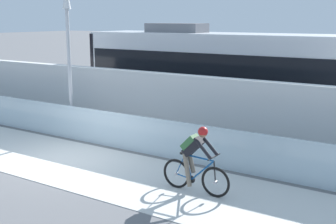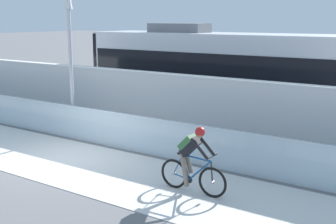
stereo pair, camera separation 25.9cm
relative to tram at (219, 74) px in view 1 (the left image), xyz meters
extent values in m
plane|color=slate|center=(-1.46, -6.85, -1.89)|extent=(200.00, 200.00, 0.00)
cube|color=silver|center=(-1.46, -6.85, -1.89)|extent=(32.00, 3.20, 0.01)
cube|color=silver|center=(-1.46, -5.00, -1.32)|extent=(32.00, 0.05, 1.14)
cube|color=silver|center=(-1.46, -3.20, -0.78)|extent=(32.00, 0.36, 2.22)
cube|color=#595654|center=(-1.46, -0.72, -1.89)|extent=(32.00, 0.08, 0.01)
cube|color=#595654|center=(-1.46, 0.72, -1.89)|extent=(32.00, 0.08, 0.01)
cube|color=silver|center=(0.02, 0.00, 0.01)|extent=(11.00, 2.50, 3.10)
cube|color=black|center=(0.02, 0.00, 0.36)|extent=(10.56, 2.54, 1.04)
cube|color=#14724C|center=(0.02, 0.00, -1.36)|extent=(10.78, 2.53, 0.28)
cube|color=slate|center=(-1.96, 0.00, 1.74)|extent=(2.40, 1.10, 0.36)
cube|color=#232326|center=(-3.50, 0.00, -1.53)|extent=(1.40, 1.88, 0.20)
cylinder|color=black|center=(-3.50, -0.72, -1.59)|extent=(0.60, 0.10, 0.60)
cylinder|color=black|center=(-3.50, 0.72, -1.59)|extent=(0.60, 0.10, 0.60)
cube|color=#232326|center=(3.54, 0.00, -1.53)|extent=(1.40, 1.88, 0.20)
cylinder|color=black|center=(3.54, -0.72, -1.59)|extent=(0.60, 0.10, 0.60)
cylinder|color=black|center=(3.54, 0.72, -1.59)|extent=(0.60, 0.10, 0.60)
cube|color=black|center=(-5.43, 0.00, 0.01)|extent=(0.16, 2.54, 2.94)
torus|color=black|center=(3.40, -6.85, -1.53)|extent=(0.72, 0.06, 0.72)
cylinder|color=#99999E|center=(3.40, -6.85, -1.53)|extent=(0.07, 0.10, 0.07)
torus|color=black|center=(2.35, -6.85, -1.53)|extent=(0.72, 0.06, 0.72)
cylinder|color=#99999E|center=(2.35, -6.85, -1.53)|extent=(0.07, 0.10, 0.07)
cylinder|color=#144C8C|center=(3.06, -6.85, -1.32)|extent=(0.60, 0.04, 0.58)
cylinder|color=#144C8C|center=(2.68, -6.85, -1.30)|extent=(0.22, 0.04, 0.59)
cylinder|color=#144C8C|center=(2.97, -6.85, -1.03)|extent=(0.76, 0.04, 0.07)
cylinder|color=#144C8C|center=(2.56, -6.85, -1.56)|extent=(0.43, 0.03, 0.09)
cylinder|color=#144C8C|center=(2.47, -6.85, -1.27)|extent=(0.27, 0.02, 0.53)
cylinder|color=black|center=(3.37, -6.85, -1.29)|extent=(0.08, 0.03, 0.49)
cube|color=black|center=(2.59, -6.85, -0.99)|extent=(0.24, 0.10, 0.05)
cylinder|color=black|center=(3.35, -6.85, -0.94)|extent=(0.03, 0.58, 0.03)
cylinder|color=#262628|center=(2.77, -6.85, -1.59)|extent=(0.18, 0.02, 0.18)
cube|color=black|center=(2.81, -6.85, -0.78)|extent=(0.50, 0.28, 0.51)
cube|color=#336638|center=(2.72, -6.85, -0.69)|extent=(0.38, 0.30, 0.38)
sphere|color=#997051|center=(3.05, -6.85, -0.43)|extent=(0.20, 0.20, 0.20)
sphere|color=red|center=(3.05, -6.85, -0.40)|extent=(0.23, 0.23, 0.23)
cylinder|color=black|center=(3.17, -7.01, -0.77)|extent=(0.41, 0.08, 0.41)
cylinder|color=black|center=(3.17, -6.69, -0.77)|extent=(0.41, 0.08, 0.41)
cylinder|color=#726656|center=(2.70, -6.94, -1.35)|extent=(0.25, 0.11, 0.79)
cylinder|color=#726656|center=(2.70, -6.76, -1.21)|extent=(0.25, 0.11, 0.52)
cylinder|color=gray|center=(-3.28, -4.70, -1.79)|extent=(0.24, 0.24, 0.20)
cylinder|color=silver|center=(-3.28, -4.70, 0.31)|extent=(0.12, 0.12, 4.20)
camera|label=1|loc=(7.74, -15.46, 2.11)|focal=47.76mm
camera|label=2|loc=(7.96, -15.31, 2.11)|focal=47.76mm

